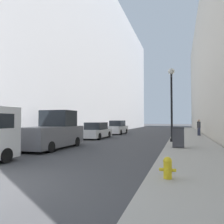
# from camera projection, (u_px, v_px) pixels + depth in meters

# --- Properties ---
(sidewalk_right) EXTENTS (3.47, 60.00, 0.15)m
(sidewalk_right) POSITION_uv_depth(u_px,v_px,m) (189.00, 138.00, 20.78)
(sidewalk_right) COLOR #ADA89E
(sidewalk_right) RESTS_ON ground
(building_left_glass) EXTENTS (12.00, 60.00, 21.69)m
(building_left_glass) POSITION_uv_depth(u_px,v_px,m) (74.00, 62.00, 33.79)
(building_left_glass) COLOR #BCBCC1
(building_left_glass) RESTS_ON ground
(fire_hydrant) EXTENTS (0.48, 0.36, 0.62)m
(fire_hydrant) POSITION_uv_depth(u_px,v_px,m) (168.00, 167.00, 6.28)
(fire_hydrant) COLOR yellow
(fire_hydrant) RESTS_ON sidewalk_right
(trash_bin) EXTENTS (0.70, 0.67, 1.25)m
(trash_bin) POSITION_uv_depth(u_px,v_px,m) (178.00, 137.00, 13.37)
(trash_bin) COLOR #3D3D42
(trash_bin) RESTS_ON sidewalk_right
(lamppost) EXTENTS (0.51, 0.51, 5.79)m
(lamppost) POSITION_uv_depth(u_px,v_px,m) (171.00, 93.00, 17.15)
(lamppost) COLOR black
(lamppost) RESTS_ON sidewalk_right
(pickup_truck) EXTENTS (2.29, 5.13, 2.49)m
(pickup_truck) POSITION_uv_depth(u_px,v_px,m) (52.00, 133.00, 14.22)
(pickup_truck) COLOR slate
(pickup_truck) RESTS_ON ground
(parked_sedan_near) EXTENTS (1.93, 4.70, 1.59)m
(parked_sedan_near) POSITION_uv_depth(u_px,v_px,m) (96.00, 131.00, 21.82)
(parked_sedan_near) COLOR silver
(parked_sedan_near) RESTS_ON ground
(parked_sedan_far) EXTENTS (1.82, 4.74, 1.77)m
(parked_sedan_far) POSITION_uv_depth(u_px,v_px,m) (117.00, 128.00, 28.66)
(parked_sedan_far) COLOR silver
(parked_sedan_far) RESTS_ON ground
(pedestrian_on_sidewalk) EXTENTS (0.35, 0.23, 1.74)m
(pedestrian_on_sidewalk) POSITION_uv_depth(u_px,v_px,m) (199.00, 127.00, 23.68)
(pedestrian_on_sidewalk) COLOR #2D3347
(pedestrian_on_sidewalk) RESTS_ON sidewalk_right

